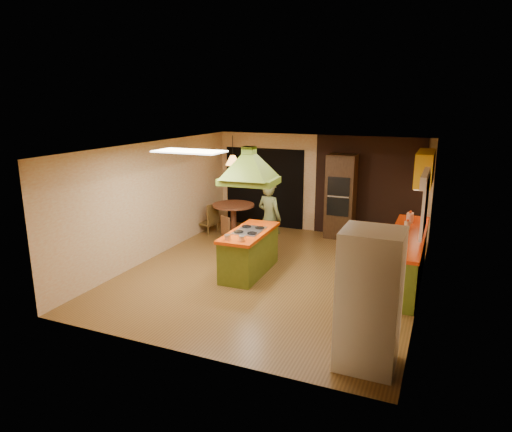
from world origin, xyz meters
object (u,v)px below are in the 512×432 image
at_px(dining_table, 233,213).
at_px(canister_large, 410,218).
at_px(kitchen_island, 249,252).
at_px(wall_oven, 341,196).
at_px(man, 269,218).
at_px(refrigerator, 369,300).

height_order(dining_table, canister_large, canister_large).
xyz_separation_m(kitchen_island, wall_oven, (1.09, 3.12, 0.60)).
height_order(kitchen_island, dining_table, kitchen_island).
xyz_separation_m(wall_oven, dining_table, (-2.54, -0.83, -0.48)).
relative_size(dining_table, canister_large, 5.37).
xyz_separation_m(man, refrigerator, (2.75, -3.60, 0.09)).
height_order(kitchen_island, refrigerator, refrigerator).
xyz_separation_m(kitchen_island, canister_large, (2.84, 1.63, 0.58)).
relative_size(refrigerator, canister_large, 9.25).
bearing_deg(kitchen_island, refrigerator, -43.17).
xyz_separation_m(kitchen_island, refrigerator, (2.70, -2.39, 0.47)).
relative_size(refrigerator, dining_table, 1.72).
bearing_deg(canister_large, kitchen_island, -150.15).
height_order(man, wall_oven, wall_oven).
bearing_deg(refrigerator, canister_large, 88.30).
bearing_deg(canister_large, man, -171.73).
bearing_deg(kitchen_island, dining_table, 120.62).
relative_size(man, refrigerator, 0.90).
bearing_deg(canister_large, dining_table, 171.20).
height_order(man, refrigerator, refrigerator).
relative_size(wall_oven, canister_large, 10.53).
distance_m(kitchen_island, man, 1.27).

